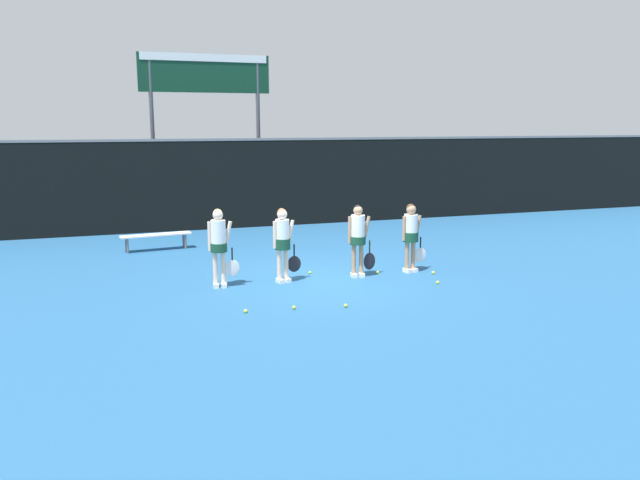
{
  "coord_description": "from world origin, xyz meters",
  "views": [
    {
      "loc": [
        -4.32,
        -12.8,
        3.44
      ],
      "look_at": [
        -0.02,
        -0.01,
        0.89
      ],
      "focal_mm": 35.0,
      "sensor_mm": 36.0,
      "label": 1
    }
  ],
  "objects_px": {
    "player_3": "(411,232)",
    "tennis_ball_9": "(346,306)",
    "tennis_ball_1": "(294,307)",
    "player_0": "(219,241)",
    "scoreboard": "(205,89)",
    "player_2": "(358,235)",
    "player_1": "(283,239)",
    "tennis_ball_8": "(246,311)",
    "tennis_ball_7": "(438,282)",
    "tennis_ball_2": "(225,275)",
    "bench_courtside": "(156,236)",
    "tennis_ball_4": "(433,273)",
    "tennis_ball_3": "(378,272)",
    "tennis_ball_0": "(310,273)",
    "tennis_ball_6": "(215,276)",
    "tennis_ball_5": "(215,273)"
  },
  "relations": [
    {
      "from": "player_3",
      "to": "tennis_ball_9",
      "type": "distance_m",
      "value": 3.41
    },
    {
      "from": "tennis_ball_1",
      "to": "player_0",
      "type": "bearing_deg",
      "value": 116.78
    },
    {
      "from": "scoreboard",
      "to": "player_2",
      "type": "bearing_deg",
      "value": -78.05
    },
    {
      "from": "scoreboard",
      "to": "player_1",
      "type": "distance_m",
      "value": 9.79
    },
    {
      "from": "tennis_ball_1",
      "to": "tennis_ball_8",
      "type": "bearing_deg",
      "value": 175.81
    },
    {
      "from": "player_2",
      "to": "tennis_ball_7",
      "type": "bearing_deg",
      "value": -34.49
    },
    {
      "from": "player_0",
      "to": "player_2",
      "type": "relative_size",
      "value": 1.02
    },
    {
      "from": "tennis_ball_8",
      "to": "tennis_ball_1",
      "type": "bearing_deg",
      "value": -4.19
    },
    {
      "from": "player_0",
      "to": "tennis_ball_2",
      "type": "bearing_deg",
      "value": 79.74
    },
    {
      "from": "bench_courtside",
      "to": "tennis_ball_8",
      "type": "relative_size",
      "value": 27.81
    },
    {
      "from": "player_2",
      "to": "tennis_ball_4",
      "type": "relative_size",
      "value": 23.35
    },
    {
      "from": "tennis_ball_3",
      "to": "tennis_ball_8",
      "type": "bearing_deg",
      "value": -150.5
    },
    {
      "from": "tennis_ball_8",
      "to": "tennis_ball_9",
      "type": "bearing_deg",
      "value": -7.97
    },
    {
      "from": "tennis_ball_3",
      "to": "tennis_ball_9",
      "type": "distance_m",
      "value": 2.79
    },
    {
      "from": "player_1",
      "to": "tennis_ball_0",
      "type": "xyz_separation_m",
      "value": [
        0.78,
        0.52,
        -0.92
      ]
    },
    {
      "from": "bench_courtside",
      "to": "tennis_ball_2",
      "type": "bearing_deg",
      "value": -77.17
    },
    {
      "from": "scoreboard",
      "to": "player_3",
      "type": "height_order",
      "value": "scoreboard"
    },
    {
      "from": "tennis_ball_9",
      "to": "player_2",
      "type": "bearing_deg",
      "value": 62.73
    },
    {
      "from": "tennis_ball_6",
      "to": "tennis_ball_9",
      "type": "height_order",
      "value": "same"
    },
    {
      "from": "tennis_ball_0",
      "to": "tennis_ball_6",
      "type": "distance_m",
      "value": 2.15
    },
    {
      "from": "player_2",
      "to": "tennis_ball_2",
      "type": "relative_size",
      "value": 24.6
    },
    {
      "from": "player_1",
      "to": "tennis_ball_6",
      "type": "xyz_separation_m",
      "value": [
        -1.35,
        0.84,
        -0.92
      ]
    },
    {
      "from": "tennis_ball_1",
      "to": "tennis_ball_3",
      "type": "relative_size",
      "value": 1.0
    },
    {
      "from": "tennis_ball_2",
      "to": "tennis_ball_8",
      "type": "bearing_deg",
      "value": -92.37
    },
    {
      "from": "tennis_ball_8",
      "to": "tennis_ball_5",
      "type": "bearing_deg",
      "value": 91.28
    },
    {
      "from": "tennis_ball_0",
      "to": "tennis_ball_6",
      "type": "xyz_separation_m",
      "value": [
        -2.13,
        0.33,
        0.0
      ]
    },
    {
      "from": "player_1",
      "to": "tennis_ball_4",
      "type": "height_order",
      "value": "player_1"
    },
    {
      "from": "bench_courtside",
      "to": "player_3",
      "type": "relative_size",
      "value": 1.2
    },
    {
      "from": "bench_courtside",
      "to": "player_2",
      "type": "xyz_separation_m",
      "value": [
        4.1,
        -4.51,
        0.58
      ]
    },
    {
      "from": "tennis_ball_7",
      "to": "player_1",
      "type": "bearing_deg",
      "value": 158.45
    },
    {
      "from": "tennis_ball_1",
      "to": "scoreboard",
      "type": "bearing_deg",
      "value": 89.33
    },
    {
      "from": "player_2",
      "to": "player_0",
      "type": "bearing_deg",
      "value": -176.15
    },
    {
      "from": "tennis_ball_3",
      "to": "tennis_ball_7",
      "type": "distance_m",
      "value": 1.53
    },
    {
      "from": "tennis_ball_5",
      "to": "player_2",
      "type": "bearing_deg",
      "value": -21.74
    },
    {
      "from": "scoreboard",
      "to": "tennis_ball_7",
      "type": "relative_size",
      "value": 80.23
    },
    {
      "from": "player_1",
      "to": "bench_courtside",
      "type": "bearing_deg",
      "value": 107.88
    },
    {
      "from": "tennis_ball_4",
      "to": "tennis_ball_8",
      "type": "relative_size",
      "value": 1.01
    },
    {
      "from": "player_0",
      "to": "tennis_ball_6",
      "type": "xyz_separation_m",
      "value": [
        0.03,
        0.81,
        -0.95
      ]
    },
    {
      "from": "player_1",
      "to": "tennis_ball_1",
      "type": "distance_m",
      "value": 2.25
    },
    {
      "from": "bench_courtside",
      "to": "player_3",
      "type": "height_order",
      "value": "player_3"
    },
    {
      "from": "tennis_ball_1",
      "to": "tennis_ball_6",
      "type": "height_order",
      "value": "same"
    },
    {
      "from": "tennis_ball_2",
      "to": "player_3",
      "type": "bearing_deg",
      "value": -12.56
    },
    {
      "from": "player_0",
      "to": "tennis_ball_0",
      "type": "relative_size",
      "value": 25.97
    },
    {
      "from": "tennis_ball_6",
      "to": "player_0",
      "type": "bearing_deg",
      "value": -91.89
    },
    {
      "from": "player_1",
      "to": "tennis_ball_1",
      "type": "relative_size",
      "value": 23.7
    },
    {
      "from": "tennis_ball_1",
      "to": "tennis_ball_6",
      "type": "xyz_separation_m",
      "value": [
        -1.01,
        2.86,
        -0.0
      ]
    },
    {
      "from": "tennis_ball_2",
      "to": "tennis_ball_6",
      "type": "relative_size",
      "value": 0.98
    },
    {
      "from": "tennis_ball_4",
      "to": "tennis_ball_0",
      "type": "bearing_deg",
      "value": 161.0
    },
    {
      "from": "player_3",
      "to": "tennis_ball_7",
      "type": "relative_size",
      "value": 22.47
    },
    {
      "from": "player_2",
      "to": "tennis_ball_4",
      "type": "xyz_separation_m",
      "value": [
        1.74,
        -0.35,
        -0.93
      ]
    }
  ]
}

